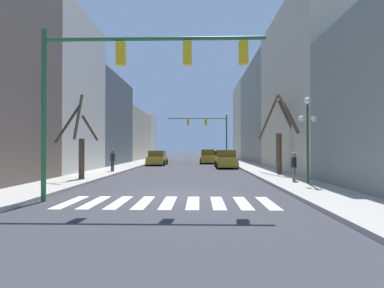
{
  "coord_description": "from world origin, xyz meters",
  "views": [
    {
      "loc": [
        1.14,
        -12.84,
        2.01
      ],
      "look_at": [
        0.35,
        18.32,
        2.37
      ],
      "focal_mm": 28.0,
      "sensor_mm": 36.0,
      "label": 1
    }
  ],
  "objects_px": {
    "traffic_signal_near": "(127,71)",
    "street_tree_right_mid": "(80,143)",
    "car_driving_toward_lane": "(226,159)",
    "car_parked_right_far": "(208,157)",
    "car_parked_left_mid": "(157,158)",
    "car_at_intersection": "(217,156)",
    "traffic_signal_far": "(209,128)",
    "pedestrian_on_right_sidewalk": "(294,164)",
    "street_tree_left_far": "(281,136)",
    "street_lamp_right_corner": "(308,123)",
    "pedestrian_near_right_corner": "(112,158)"
  },
  "relations": [
    {
      "from": "traffic_signal_near",
      "to": "street_tree_right_mid",
      "type": "relative_size",
      "value": 1.66
    },
    {
      "from": "car_driving_toward_lane",
      "to": "car_parked_right_far",
      "type": "height_order",
      "value": "car_parked_right_far"
    },
    {
      "from": "car_parked_left_mid",
      "to": "car_parked_right_far",
      "type": "relative_size",
      "value": 1.08
    },
    {
      "from": "car_parked_left_mid",
      "to": "street_tree_right_mid",
      "type": "relative_size",
      "value": 0.9
    },
    {
      "from": "traffic_signal_near",
      "to": "car_parked_right_far",
      "type": "height_order",
      "value": "traffic_signal_near"
    },
    {
      "from": "traffic_signal_near",
      "to": "car_at_intersection",
      "type": "bearing_deg",
      "value": 80.77
    },
    {
      "from": "traffic_signal_far",
      "to": "car_parked_left_mid",
      "type": "bearing_deg",
      "value": -140.03
    },
    {
      "from": "pedestrian_on_right_sidewalk",
      "to": "street_tree_left_far",
      "type": "relative_size",
      "value": 0.27
    },
    {
      "from": "street_lamp_right_corner",
      "to": "car_parked_left_mid",
      "type": "relative_size",
      "value": 0.99
    },
    {
      "from": "traffic_signal_far",
      "to": "pedestrian_on_right_sidewalk",
      "type": "height_order",
      "value": "traffic_signal_far"
    },
    {
      "from": "car_parked_right_far",
      "to": "street_tree_left_far",
      "type": "bearing_deg",
      "value": -163.18
    },
    {
      "from": "car_at_intersection",
      "to": "pedestrian_near_right_corner",
      "type": "distance_m",
      "value": 22.61
    },
    {
      "from": "traffic_signal_near",
      "to": "traffic_signal_far",
      "type": "distance_m",
      "value": 28.57
    },
    {
      "from": "pedestrian_near_right_corner",
      "to": "pedestrian_on_right_sidewalk",
      "type": "relative_size",
      "value": 1.08
    },
    {
      "from": "car_parked_right_far",
      "to": "street_lamp_right_corner",
      "type": "bearing_deg",
      "value": -168.33
    },
    {
      "from": "traffic_signal_far",
      "to": "pedestrian_near_right_corner",
      "type": "xyz_separation_m",
      "value": [
        -8.0,
        -16.16,
        -3.45
      ]
    },
    {
      "from": "car_at_intersection",
      "to": "traffic_signal_near",
      "type": "bearing_deg",
      "value": 170.77
    },
    {
      "from": "traffic_signal_near",
      "to": "car_driving_toward_lane",
      "type": "distance_m",
      "value": 19.85
    },
    {
      "from": "car_parked_left_mid",
      "to": "street_tree_left_far",
      "type": "xyz_separation_m",
      "value": [
        10.72,
        -12.54,
        2.07
      ]
    },
    {
      "from": "car_at_intersection",
      "to": "car_parked_right_far",
      "type": "distance_m",
      "value": 6.25
    },
    {
      "from": "traffic_signal_near",
      "to": "street_lamp_right_corner",
      "type": "height_order",
      "value": "traffic_signal_near"
    },
    {
      "from": "car_driving_toward_lane",
      "to": "street_tree_left_far",
      "type": "distance_m",
      "value": 8.9
    },
    {
      "from": "car_driving_toward_lane",
      "to": "pedestrian_on_right_sidewalk",
      "type": "relative_size",
      "value": 3.07
    },
    {
      "from": "car_parked_left_mid",
      "to": "pedestrian_near_right_corner",
      "type": "bearing_deg",
      "value": 170.14
    },
    {
      "from": "street_tree_right_mid",
      "to": "pedestrian_near_right_corner",
      "type": "bearing_deg",
      "value": 87.32
    },
    {
      "from": "car_parked_left_mid",
      "to": "car_at_intersection",
      "type": "xyz_separation_m",
      "value": [
        7.47,
        9.5,
        -0.05
      ]
    },
    {
      "from": "car_parked_right_far",
      "to": "street_tree_left_far",
      "type": "distance_m",
      "value": 16.84
    },
    {
      "from": "traffic_signal_near",
      "to": "street_tree_left_far",
      "type": "distance_m",
      "value": 13.82
    },
    {
      "from": "car_parked_left_mid",
      "to": "street_tree_right_mid",
      "type": "height_order",
      "value": "street_tree_right_mid"
    },
    {
      "from": "street_lamp_right_corner",
      "to": "car_parked_right_far",
      "type": "height_order",
      "value": "street_lamp_right_corner"
    },
    {
      "from": "traffic_signal_near",
      "to": "pedestrian_near_right_corner",
      "type": "distance_m",
      "value": 13.32
    },
    {
      "from": "car_driving_toward_lane",
      "to": "street_tree_left_far",
      "type": "xyz_separation_m",
      "value": [
        3.25,
        -8.03,
        2.02
      ]
    },
    {
      "from": "pedestrian_on_right_sidewalk",
      "to": "street_tree_left_far",
      "type": "xyz_separation_m",
      "value": [
        0.59,
        4.83,
        1.76
      ]
    },
    {
      "from": "traffic_signal_far",
      "to": "street_tree_left_far",
      "type": "distance_m",
      "value": 18.32
    },
    {
      "from": "car_parked_right_far",
      "to": "pedestrian_on_right_sidewalk",
      "type": "bearing_deg",
      "value": -168.47
    },
    {
      "from": "traffic_signal_near",
      "to": "street_lamp_right_corner",
      "type": "distance_m",
      "value": 9.59
    },
    {
      "from": "traffic_signal_near",
      "to": "car_at_intersection",
      "type": "height_order",
      "value": "traffic_signal_near"
    },
    {
      "from": "street_lamp_right_corner",
      "to": "pedestrian_near_right_corner",
      "type": "height_order",
      "value": "street_lamp_right_corner"
    },
    {
      "from": "car_driving_toward_lane",
      "to": "pedestrian_near_right_corner",
      "type": "relative_size",
      "value": 2.84
    },
    {
      "from": "street_tree_right_mid",
      "to": "street_tree_left_far",
      "type": "height_order",
      "value": "street_tree_left_far"
    },
    {
      "from": "traffic_signal_far",
      "to": "car_driving_toward_lane",
      "type": "distance_m",
      "value": 10.42
    },
    {
      "from": "car_driving_toward_lane",
      "to": "pedestrian_near_right_corner",
      "type": "height_order",
      "value": "pedestrian_near_right_corner"
    },
    {
      "from": "car_parked_left_mid",
      "to": "pedestrian_near_right_corner",
      "type": "distance_m",
      "value": 11.23
    },
    {
      "from": "car_parked_left_mid",
      "to": "pedestrian_on_right_sidewalk",
      "type": "xyz_separation_m",
      "value": [
        10.13,
        -17.37,
        0.31
      ]
    },
    {
      "from": "traffic_signal_far",
      "to": "pedestrian_on_right_sidewalk",
      "type": "bearing_deg",
      "value": -79.79
    },
    {
      "from": "car_parked_right_far",
      "to": "pedestrian_near_right_corner",
      "type": "bearing_deg",
      "value": 151.75
    },
    {
      "from": "traffic_signal_near",
      "to": "street_tree_left_far",
      "type": "relative_size",
      "value": 1.45
    },
    {
      "from": "street_lamp_right_corner",
      "to": "car_at_intersection",
      "type": "relative_size",
      "value": 0.99
    },
    {
      "from": "pedestrian_on_right_sidewalk",
      "to": "pedestrian_near_right_corner",
      "type": "bearing_deg",
      "value": 92.17
    },
    {
      "from": "pedestrian_near_right_corner",
      "to": "street_tree_right_mid",
      "type": "relative_size",
      "value": 0.34
    }
  ]
}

